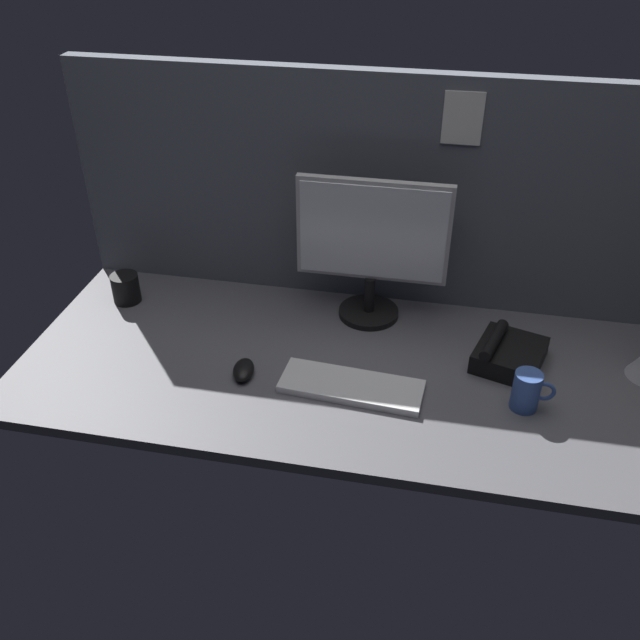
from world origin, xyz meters
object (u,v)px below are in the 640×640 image
(monitor, at_px, (372,244))
(keyboard, at_px, (351,386))
(desk_phone, at_px, (508,354))
(mouse, at_px, (244,370))
(mug_ceramic_blue, at_px, (527,391))
(mug_black_travel, at_px, (126,288))

(monitor, bearing_deg, keyboard, -89.31)
(monitor, distance_m, desk_phone, 0.48)
(desk_phone, bearing_deg, mouse, -164.62)
(monitor, height_order, mouse, monitor)
(keyboard, bearing_deg, mug_ceramic_blue, 6.33)
(monitor, bearing_deg, mouse, -128.54)
(mouse, height_order, mug_black_travel, mug_black_travel)
(monitor, relative_size, keyboard, 1.18)
(mug_ceramic_blue, distance_m, mug_black_travel, 1.22)
(keyboard, relative_size, mug_black_travel, 4.07)
(mouse, bearing_deg, keyboard, -9.68)
(mug_black_travel, bearing_deg, mouse, -31.78)
(monitor, xyz_separation_m, mouse, (-0.29, -0.36, -0.22))
(monitor, xyz_separation_m, keyboard, (0.00, -0.36, -0.23))
(keyboard, height_order, desk_phone, desk_phone)
(keyboard, xyz_separation_m, mouse, (-0.29, 0.00, 0.01))
(mouse, bearing_deg, mug_black_travel, 139.14)
(keyboard, height_order, mug_ceramic_blue, mug_ceramic_blue)
(monitor, height_order, keyboard, monitor)
(desk_phone, bearing_deg, mug_ceramic_blue, -77.78)
(keyboard, xyz_separation_m, mug_ceramic_blue, (0.44, 0.02, 0.04))
(monitor, xyz_separation_m, mug_black_travel, (-0.75, -0.07, -0.19))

